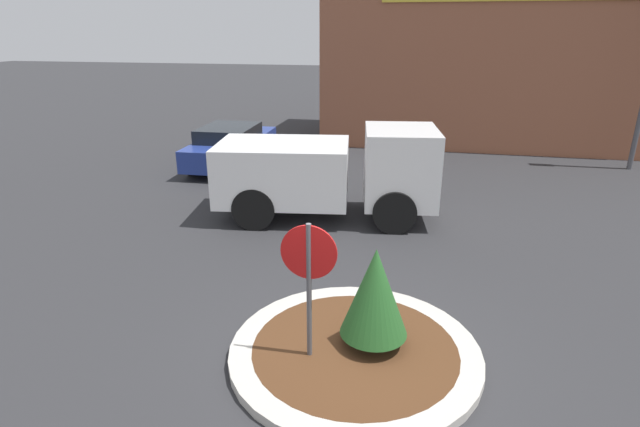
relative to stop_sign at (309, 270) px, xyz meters
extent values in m
plane|color=#2D2D30|center=(0.59, 0.29, -1.45)|extent=(120.00, 120.00, 0.00)
cylinder|color=#BCB7AD|center=(0.59, 0.29, -1.38)|extent=(3.56, 3.56, 0.14)
cylinder|color=#4C2D19|center=(0.59, 0.29, -1.38)|extent=(2.92, 2.92, 0.14)
cylinder|color=#4C4C51|center=(0.00, 0.00, -0.41)|extent=(0.07, 0.07, 2.09)
cylinder|color=#B71414|center=(0.00, 0.00, 0.25)|extent=(0.75, 0.03, 0.75)
cylinder|color=brown|center=(0.83, 0.43, -1.21)|extent=(0.08, 0.08, 0.19)
cone|color=#235623|center=(0.83, 0.43, -0.47)|extent=(0.96, 0.96, 1.30)
cube|color=white|center=(0.81, 6.02, -0.12)|extent=(1.93, 2.23, 1.77)
cube|color=white|center=(-1.97, 5.62, -0.31)|extent=(3.39, 2.55, 1.39)
cube|color=black|center=(1.39, 6.10, 0.19)|extent=(0.29, 1.79, 0.62)
cylinder|color=black|center=(0.52, 6.96, -0.95)|extent=(1.02, 0.37, 1.00)
cylinder|color=black|center=(0.79, 5.03, -0.95)|extent=(1.02, 0.37, 1.00)
cylinder|color=black|center=(-2.68, 6.51, -0.95)|extent=(1.02, 0.37, 1.00)
cylinder|color=black|center=(-2.40, 4.57, -0.95)|extent=(1.02, 0.37, 1.00)
cube|color=#93563D|center=(4.81, 16.57, 1.82)|extent=(15.18, 6.00, 6.54)
cube|color=navy|center=(-5.05, 9.99, -0.85)|extent=(2.05, 4.59, 0.69)
cube|color=black|center=(-5.05, 9.76, -0.29)|extent=(1.75, 2.23, 0.44)
cylinder|color=black|center=(-5.98, 11.36, -1.15)|extent=(0.23, 0.62, 0.61)
cylinder|color=black|center=(-4.23, 11.42, -1.15)|extent=(0.23, 0.62, 0.61)
cylinder|color=black|center=(-5.88, 8.56, -1.15)|extent=(0.23, 0.62, 0.61)
cylinder|color=black|center=(-4.13, 8.62, -1.15)|extent=(0.23, 0.62, 0.61)
camera|label=1|loc=(1.36, -5.67, 2.93)|focal=28.00mm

